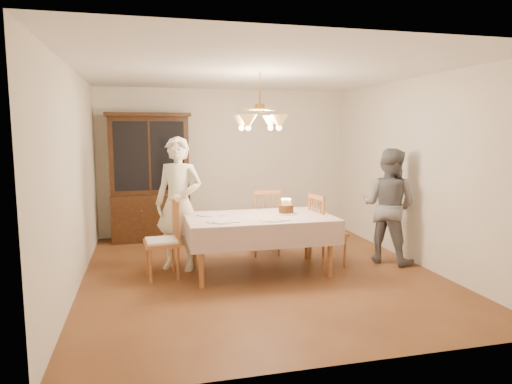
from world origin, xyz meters
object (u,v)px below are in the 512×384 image
object	(u,v)px
chair_far_side	(265,225)
birthday_cake	(286,209)
elderly_woman	(179,204)
dining_table	(260,222)
china_hutch	(150,180)

from	to	relation	value
chair_far_side	birthday_cake	size ratio (longest dim) A/B	3.33
chair_far_side	elderly_woman	distance (m)	1.47
chair_far_side	dining_table	bearing A→B (deg)	-109.37
dining_table	chair_far_side	distance (m)	0.95
china_hutch	elderly_woman	bearing A→B (deg)	-79.51
china_hutch	chair_far_side	world-z (taller)	china_hutch
china_hutch	chair_far_side	size ratio (longest dim) A/B	2.16
dining_table	elderly_woman	size ratio (longest dim) A/B	1.06
china_hutch	birthday_cake	size ratio (longest dim) A/B	7.20
chair_far_side	elderly_woman	bearing A→B (deg)	-161.07
chair_far_side	birthday_cake	xyz separation A→B (m)	(0.08, -0.78, 0.37)
dining_table	birthday_cake	bearing A→B (deg)	13.25
china_hutch	elderly_woman	world-z (taller)	china_hutch
china_hutch	dining_table	bearing A→B (deg)	-59.04
dining_table	chair_far_side	size ratio (longest dim) A/B	1.90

